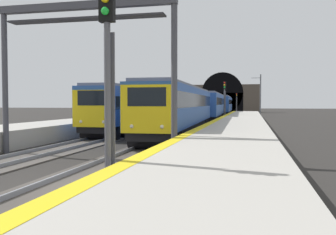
{
  "coord_description": "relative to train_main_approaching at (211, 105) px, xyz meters",
  "views": [
    {
      "loc": [
        -10.24,
        -5.38,
        2.53
      ],
      "look_at": [
        14.61,
        0.25,
        1.51
      ],
      "focal_mm": 39.63,
      "sensor_mm": 36.0,
      "label": 1
    }
  ],
  "objects": [
    {
      "name": "train_adjacent_platform",
      "position": [
        -7.8,
        4.66,
        -0.03
      ],
      "size": [
        39.68,
        3.01,
        3.83
      ],
      "rotation": [
        0.0,
        0.0,
        3.15
      ],
      "color": "#264C99",
      "rests_on": "ground_plane"
    },
    {
      "name": "train_main_approaching",
      "position": [
        0.0,
        0.0,
        0.0
      ],
      "size": [
        64.28,
        3.4,
        3.81
      ],
      "rotation": [
        0.0,
        0.0,
        3.17
      ],
      "color": "#264C99",
      "rests_on": "ground_plane"
    },
    {
      "name": "catenary_mast_near",
      "position": [
        17.24,
        -6.8,
        1.62
      ],
      "size": [
        0.22,
        1.72,
        7.48
      ],
      "color": "#595B60",
      "rests_on": "ground_plane"
    },
    {
      "name": "platform_right",
      "position": [
        -39.27,
        -4.3,
        -1.67
      ],
      "size": [
        112.0,
        4.24,
        1.06
      ],
      "primitive_type": "cube",
      "color": "#ADA89E",
      "rests_on": "ground_plane"
    },
    {
      "name": "platform_right_edge_strip",
      "position": [
        -39.27,
        -2.43,
        -1.14
      ],
      "size": [
        112.0,
        0.5,
        0.01
      ],
      "primitive_type": "cube",
      "color": "yellow",
      "rests_on": "platform_right"
    },
    {
      "name": "ground_plane",
      "position": [
        -39.27,
        0.0,
        -2.21
      ],
      "size": [
        320.0,
        320.0,
        0.0
      ],
      "primitive_type": "plane",
      "color": "#282623"
    },
    {
      "name": "tunnel_portal",
      "position": [
        51.04,
        2.33,
        1.51
      ],
      "size": [
        2.98,
        19.5,
        10.92
      ],
      "color": "#51473D",
      "rests_on": "ground_plane"
    },
    {
      "name": "railway_signal_far",
      "position": [
        40.13,
        -1.82,
        0.65
      ],
      "size": [
        0.39,
        0.38,
        4.84
      ],
      "rotation": [
        0.0,
        0.0,
        3.14
      ],
      "color": "#38383D",
      "rests_on": "ground_plane"
    },
    {
      "name": "railway_signal_mid",
      "position": [
        0.27,
        -1.82,
        1.04
      ],
      "size": [
        0.39,
        0.38,
        5.38
      ],
      "rotation": [
        0.0,
        0.0,
        3.14
      ],
      "color": "#4C4C54",
      "rests_on": "ground_plane"
    },
    {
      "name": "railway_signal_near",
      "position": [
        -40.71,
        -1.82,
        1.16
      ],
      "size": [
        0.39,
        0.38,
        5.59
      ],
      "rotation": [
        0.0,
        0.0,
        3.14
      ],
      "color": "#4C4C54",
      "rests_on": "ground_plane"
    },
    {
      "name": "overhead_signal_gantry",
      "position": [
        -33.26,
        2.33,
        3.29
      ],
      "size": [
        0.7,
        8.9,
        7.26
      ],
      "color": "#3F3F47",
      "rests_on": "ground_plane"
    },
    {
      "name": "track_main_line",
      "position": [
        -39.27,
        0.0,
        -2.16
      ],
      "size": [
        160.0,
        2.77,
        0.21
      ],
      "color": "#423D38",
      "rests_on": "ground_plane"
    }
  ]
}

